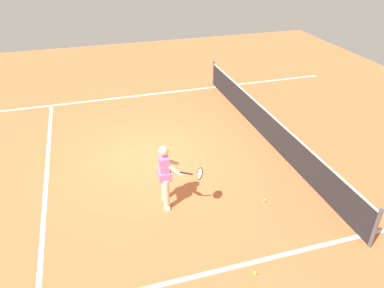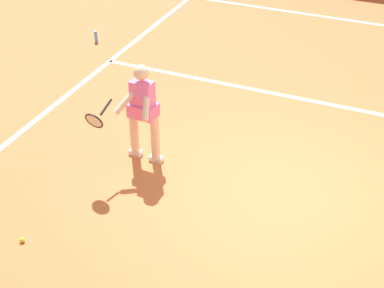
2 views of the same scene
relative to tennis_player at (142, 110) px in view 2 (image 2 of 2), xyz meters
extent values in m
plane|color=#C66638|center=(-2.20, -0.05, -0.85)|extent=(24.17, 24.17, 0.00)
cube|color=white|center=(-2.20, -6.84, -0.84)|extent=(9.78, 0.10, 0.01)
cube|color=white|center=(-2.20, -2.74, -0.84)|extent=(8.78, 0.10, 0.01)
cube|color=white|center=(2.19, -0.05, -0.84)|extent=(0.10, 16.59, 0.01)
cylinder|color=beige|center=(-0.19, -0.02, -0.46)|extent=(0.13, 0.13, 0.78)
cylinder|color=beige|center=(0.17, -0.04, -0.46)|extent=(0.13, 0.13, 0.78)
cube|color=white|center=(-0.19, -0.02, -0.81)|extent=(0.20, 0.10, 0.08)
cube|color=white|center=(0.17, -0.04, -0.81)|extent=(0.20, 0.10, 0.08)
cube|color=pink|center=(-0.01, -0.03, 0.19)|extent=(0.33, 0.22, 0.52)
cube|color=pink|center=(-0.01, -0.03, -0.01)|extent=(0.42, 0.30, 0.20)
sphere|color=beige|center=(-0.01, -0.03, 0.59)|extent=(0.22, 0.22, 0.22)
cylinder|color=beige|center=(-0.15, 0.13, 0.21)|extent=(0.26, 0.48, 0.37)
cylinder|color=beige|center=(0.15, 0.11, 0.21)|extent=(0.31, 0.46, 0.37)
cylinder|color=black|center=(0.35, 0.37, 0.17)|extent=(0.05, 0.30, 0.14)
torus|color=black|center=(0.37, 0.67, 0.11)|extent=(0.29, 0.14, 0.28)
cylinder|color=beige|center=(0.37, 0.67, 0.11)|extent=(0.24, 0.10, 0.23)
sphere|color=#D1E533|center=(0.58, 2.21, -0.81)|extent=(0.07, 0.07, 0.07)
cylinder|color=#4C9EE5|center=(2.94, -3.47, -0.73)|extent=(0.07, 0.07, 0.24)
camera|label=1|loc=(6.60, -1.38, 4.68)|focal=34.49mm
camera|label=2|loc=(-3.42, 6.15, 4.13)|focal=52.95mm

